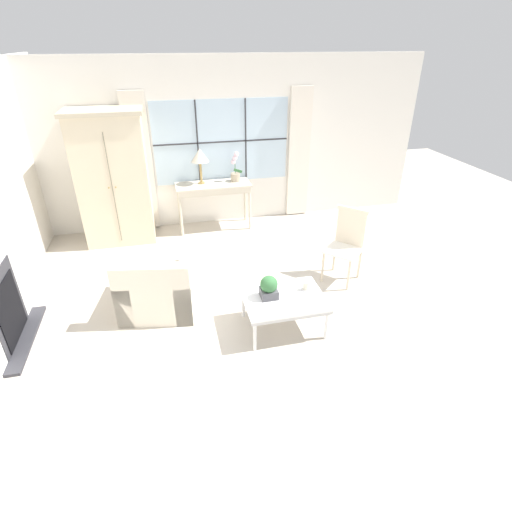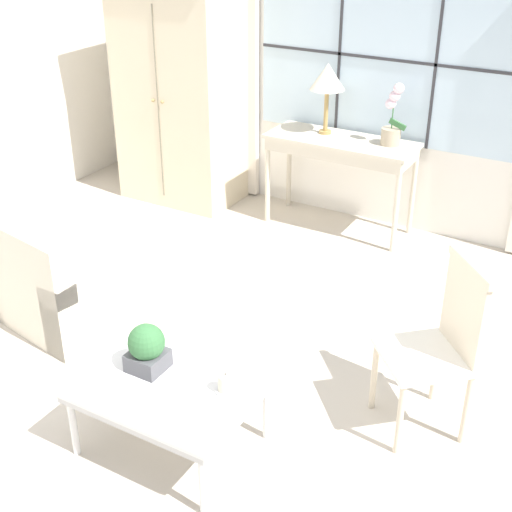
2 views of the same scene
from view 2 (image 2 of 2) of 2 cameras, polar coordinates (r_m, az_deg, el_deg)
name	(u,v)px [view 2 (image 2 of 2)]	position (r m, az deg, el deg)	size (l,w,h in m)	color
ground_plane	(182,405)	(4.30, -5.94, -11.79)	(14.00, 14.00, 0.00)	#BCB2A3
wall_back_windowed	(387,66)	(6.16, 10.45, 14.73)	(7.20, 0.14, 2.80)	silver
armoire	(180,88)	(6.71, -6.07, 13.19)	(1.15, 0.74, 2.10)	beige
console_table	(341,149)	(6.12, 6.82, 8.49)	(1.27, 0.49, 0.81)	beige
table_lamp	(328,78)	(6.10, 5.75, 13.98)	(0.29, 0.29, 0.59)	#9E7F47
potted_orchid	(392,122)	(5.96, 10.85, 10.50)	(0.20, 0.16, 0.51)	tan
armchair_upholstered	(74,281)	(5.13, -14.34, -1.96)	(1.04, 1.09, 0.80)	beige
side_chair_wooden	(443,338)	(3.95, 14.74, -6.33)	(0.62, 0.62, 1.02)	white
coffee_table	(169,389)	(3.81, -6.94, -10.53)	(0.92, 0.72, 0.42)	silver
potted_plant_small	(147,348)	(3.82, -8.72, -7.29)	(0.20, 0.20, 0.27)	#4C4C51
pillar_candle	(225,384)	(3.67, -2.46, -10.19)	(0.11, 0.11, 0.12)	silver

